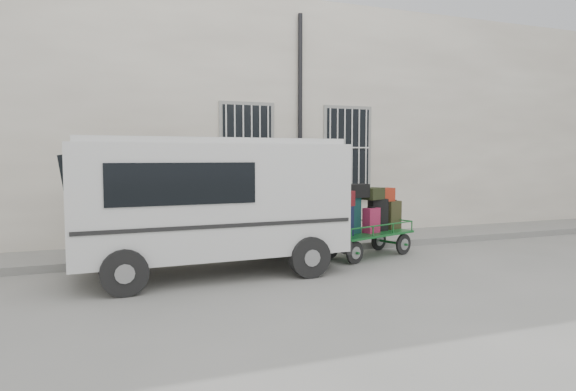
{
  "coord_description": "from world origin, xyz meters",
  "views": [
    {
      "loc": [
        -3.94,
        -8.86,
        2.13
      ],
      "look_at": [
        -0.11,
        1.0,
        1.33
      ],
      "focal_mm": 32.0,
      "sensor_mm": 36.0,
      "label": 1
    }
  ],
  "objects": [
    {
      "name": "ground",
      "position": [
        0.0,
        0.0,
        0.0
      ],
      "size": [
        80.0,
        80.0,
        0.0
      ],
      "primitive_type": "plane",
      "color": "slate",
      "rests_on": "ground"
    },
    {
      "name": "building",
      "position": [
        0.0,
        5.5,
        3.0
      ],
      "size": [
        24.0,
        5.15,
        6.0
      ],
      "color": "#BCB1A0",
      "rests_on": "ground"
    },
    {
      "name": "sidewalk",
      "position": [
        0.0,
        2.2,
        0.07
      ],
      "size": [
        24.0,
        1.7,
        0.15
      ],
      "primitive_type": "cube",
      "color": "gray",
      "rests_on": "ground"
    },
    {
      "name": "luggage_cart",
      "position": [
        1.54,
        0.62,
        0.83
      ],
      "size": [
        2.38,
        1.5,
        1.56
      ],
      "rotation": [
        0.0,
        0.0,
        0.33
      ],
      "color": "black",
      "rests_on": "ground"
    },
    {
      "name": "van",
      "position": [
        -1.96,
        0.26,
        1.4
      ],
      "size": [
        4.92,
        2.33,
        2.44
      ],
      "rotation": [
        0.0,
        0.0,
        0.03
      ],
      "color": "silver",
      "rests_on": "ground"
    }
  ]
}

